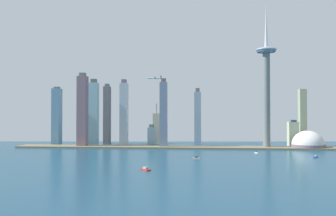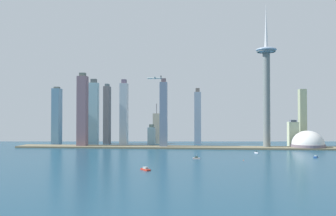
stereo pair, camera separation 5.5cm
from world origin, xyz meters
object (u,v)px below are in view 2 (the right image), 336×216
(skyscraper_8, at_px, (107,115))
(boat_1, at_px, (316,157))
(skyscraper_1, at_px, (82,111))
(channel_buoy_1, at_px, (244,160))
(skyscraper_4, at_px, (124,114))
(skyscraper_6, at_px, (57,117))
(skyscraper_9, at_px, (198,117))
(skyscraper_3, at_px, (293,134))
(skyscraper_5, at_px, (302,118))
(observation_tower, at_px, (266,79))
(stadium_dome, at_px, (308,145))
(skyscraper_2, at_px, (157,129))
(boat_0, at_px, (196,158))
(skyscraper_10, at_px, (164,114))
(skyscraper_0, at_px, (152,136))
(boat_3, at_px, (256,152))
(boat_2, at_px, (146,169))
(airplane, at_px, (155,78))
(skyscraper_7, at_px, (94,113))

(skyscraper_8, height_order, boat_1, skyscraper_8)
(skyscraper_1, relative_size, channel_buoy_1, 114.61)
(skyscraper_4, distance_m, skyscraper_6, 179.79)
(skyscraper_9, bearing_deg, skyscraper_8, -177.45)
(skyscraper_3, distance_m, skyscraper_5, 64.35)
(observation_tower, height_order, stadium_dome, observation_tower)
(skyscraper_2, xyz_separation_m, boat_0, (105.05, -306.76, -38.89))
(boat_1, bearing_deg, boat_0, 124.00)
(observation_tower, relative_size, skyscraper_8, 2.11)
(skyscraper_8, height_order, skyscraper_10, skyscraper_10)
(skyscraper_0, distance_m, skyscraper_6, 246.57)
(skyscraper_0, relative_size, boat_0, 4.41)
(boat_3, bearing_deg, boat_0, 83.38)
(skyscraper_1, distance_m, skyscraper_8, 104.01)
(stadium_dome, height_order, boat_2, stadium_dome)
(skyscraper_0, relative_size, boat_1, 2.88)
(airplane, bearing_deg, skyscraper_9, -140.86)
(skyscraper_2, xyz_separation_m, skyscraper_7, (-157.10, -43.93, 40.72))
(observation_tower, bearing_deg, skyscraper_3, 19.39)
(skyscraper_9, bearing_deg, skyscraper_4, -154.52)
(observation_tower, distance_m, skyscraper_9, 207.93)
(boat_0, bearing_deg, skyscraper_5, -133.58)
(skyscraper_8, bearing_deg, skyscraper_6, -156.64)
(skyscraper_4, distance_m, skyscraper_9, 197.97)
(boat_2, bearing_deg, skyscraper_10, 143.02)
(skyscraper_9, relative_size, boat_2, 8.23)
(boat_1, distance_m, boat_2, 328.80)
(skyscraper_5, distance_m, airplane, 375.16)
(stadium_dome, distance_m, skyscraper_2, 372.47)
(channel_buoy_1, bearing_deg, skyscraper_1, 148.49)
(skyscraper_8, relative_size, boat_1, 8.62)
(boat_1, bearing_deg, skyscraper_1, 95.33)
(boat_2, distance_m, channel_buoy_1, 188.36)
(skyscraper_2, bearing_deg, observation_tower, -20.27)
(skyscraper_4, distance_m, skyscraper_8, 96.41)
(skyscraper_7, distance_m, skyscraper_10, 196.12)
(skyscraper_0, relative_size, skyscraper_5, 0.38)
(skyscraper_2, relative_size, boat_0, 8.83)
(observation_tower, height_order, skyscraper_5, observation_tower)
(skyscraper_8, bearing_deg, channel_buoy_1, -44.71)
(skyscraper_2, bearing_deg, skyscraper_9, 1.22)
(skyscraper_10, bearing_deg, observation_tower, 1.83)
(skyscraper_7, bearing_deg, boat_1, -25.31)
(observation_tower, xyz_separation_m, skyscraper_7, (-423.63, 54.50, -79.34))
(boat_0, bearing_deg, skyscraper_8, -51.26)
(observation_tower, distance_m, skyscraper_7, 434.43)
(boat_1, relative_size, boat_3, 2.64)
(skyscraper_9, relative_size, boat_1, 7.96)
(skyscraper_3, xyz_separation_m, boat_0, (-226.59, -231.25, -29.31))
(skyscraper_3, xyz_separation_m, channel_buoy_1, (-147.71, -244.82, -30.18))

